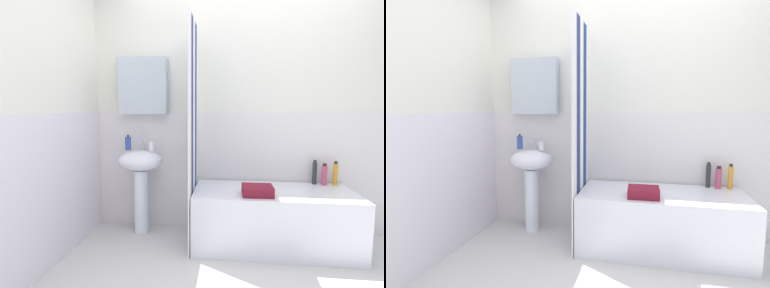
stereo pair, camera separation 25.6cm
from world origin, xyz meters
The scene contains 12 objects.
wall_back_tiled centered at (-0.06, 1.26, 1.14)m, with size 3.60×0.18×2.40m.
wall_left_tiled centered at (-1.57, 0.34, 1.12)m, with size 0.07×1.81×2.40m.
sink centered at (-1.03, 1.03, 0.61)m, with size 0.44×0.34×0.83m.
faucet centered at (-1.03, 1.11, 0.89)m, with size 0.03×0.12×0.12m.
soap_dispenser centered at (-1.17, 1.06, 0.90)m, with size 0.06×0.06×0.15m.
toothbrush_cup centered at (-0.92, 1.04, 0.87)m, with size 0.06×0.06×0.09m, color white.
bathtub centered at (0.22, 0.88, 0.26)m, with size 1.40×0.67×0.51m, color white.
shower_curtain centered at (-0.49, 0.88, 1.00)m, with size 0.01×0.67×2.00m.
conditioner_bottle centered at (0.82, 1.14, 0.62)m, with size 0.04×0.04×0.23m.
shampoo_bottle centered at (0.72, 1.13, 0.61)m, with size 0.05×0.05×0.21m.
body_wash_bottle centered at (0.64, 1.16, 0.62)m, with size 0.04×0.04×0.23m.
towel_folded centered at (0.07, 0.71, 0.56)m, with size 0.25×0.21×0.08m, color maroon.
Camera 1 is at (-0.18, -1.79, 1.24)m, focal length 28.15 mm.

